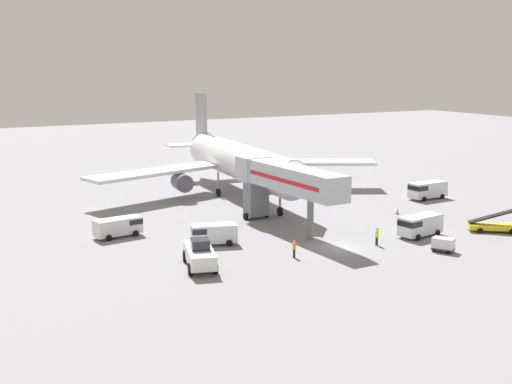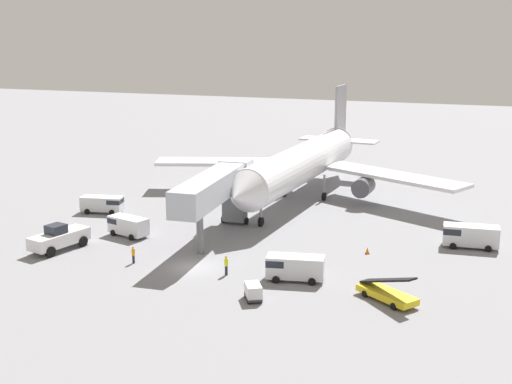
{
  "view_description": "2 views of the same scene",
  "coord_description": "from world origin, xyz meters",
  "px_view_note": "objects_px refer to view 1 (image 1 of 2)",
  "views": [
    {
      "loc": [
        -37.99,
        -53.33,
        18.26
      ],
      "look_at": [
        1.48,
        21.02,
        2.03
      ],
      "focal_mm": 46.89,
      "sensor_mm": 36.0,
      "label": 1
    },
    {
      "loc": [
        26.2,
        -58.72,
        22.8
      ],
      "look_at": [
        0.83,
        16.47,
        3.72
      ],
      "focal_mm": 49.74,
      "sensor_mm": 36.0,
      "label": 2
    }
  ],
  "objects_px": {
    "service_van_near_left": "(213,233)",
    "airplane_at_gate": "(238,161)",
    "service_van_far_left": "(419,225)",
    "safety_cone_alpha": "(397,211)",
    "service_van_outer_left": "(427,189)",
    "belt_loader_truck": "(494,225)",
    "ground_crew_worker_foreground": "(294,249)",
    "ground_crew_worker_midground": "(377,236)",
    "baggage_cart_mid_center": "(443,244)",
    "pushback_tug": "(200,254)",
    "jet_bridge": "(283,180)",
    "service_van_mid_right": "(119,226)"
  },
  "relations": [
    {
      "from": "jet_bridge",
      "to": "ground_crew_worker_foreground",
      "type": "distance_m",
      "value": 12.29
    },
    {
      "from": "jet_bridge",
      "to": "baggage_cart_mid_center",
      "type": "height_order",
      "value": "jet_bridge"
    },
    {
      "from": "safety_cone_alpha",
      "to": "belt_loader_truck",
      "type": "bearing_deg",
      "value": -72.62
    },
    {
      "from": "jet_bridge",
      "to": "service_van_mid_right",
      "type": "xyz_separation_m",
      "value": [
        -17.17,
        5.21,
        -4.4
      ]
    },
    {
      "from": "baggage_cart_mid_center",
      "to": "service_van_mid_right",
      "type": "bearing_deg",
      "value": 142.02
    },
    {
      "from": "airplane_at_gate",
      "to": "service_van_near_left",
      "type": "height_order",
      "value": "airplane_at_gate"
    },
    {
      "from": "belt_loader_truck",
      "to": "pushback_tug",
      "type": "bearing_deg",
      "value": 174.86
    },
    {
      "from": "service_van_outer_left",
      "to": "baggage_cart_mid_center",
      "type": "xyz_separation_m",
      "value": [
        -16.56,
        -20.71,
        -0.56
      ]
    },
    {
      "from": "airplane_at_gate",
      "to": "service_van_outer_left",
      "type": "height_order",
      "value": "airplane_at_gate"
    },
    {
      "from": "ground_crew_worker_foreground",
      "to": "service_van_far_left",
      "type": "bearing_deg",
      "value": 1.85
    },
    {
      "from": "pushback_tug",
      "to": "service_van_far_left",
      "type": "distance_m",
      "value": 25.19
    },
    {
      "from": "pushback_tug",
      "to": "baggage_cart_mid_center",
      "type": "height_order",
      "value": "pushback_tug"
    },
    {
      "from": "pushback_tug",
      "to": "service_van_outer_left",
      "type": "relative_size",
      "value": 1.2
    },
    {
      "from": "jet_bridge",
      "to": "service_van_near_left",
      "type": "bearing_deg",
      "value": -165.91
    },
    {
      "from": "belt_loader_truck",
      "to": "service_van_near_left",
      "type": "relative_size",
      "value": 1.13
    },
    {
      "from": "service_van_outer_left",
      "to": "safety_cone_alpha",
      "type": "relative_size",
      "value": 8.27
    },
    {
      "from": "airplane_at_gate",
      "to": "baggage_cart_mid_center",
      "type": "height_order",
      "value": "airplane_at_gate"
    },
    {
      "from": "service_van_near_left",
      "to": "airplane_at_gate",
      "type": "bearing_deg",
      "value": 57.71
    },
    {
      "from": "airplane_at_gate",
      "to": "service_van_near_left",
      "type": "xyz_separation_m",
      "value": [
        -13.89,
        -21.99,
        -3.67
      ]
    },
    {
      "from": "belt_loader_truck",
      "to": "ground_crew_worker_midground",
      "type": "height_order",
      "value": "belt_loader_truck"
    },
    {
      "from": "ground_crew_worker_foreground",
      "to": "ground_crew_worker_midground",
      "type": "distance_m",
      "value": 9.71
    },
    {
      "from": "service_van_outer_left",
      "to": "service_van_near_left",
      "type": "height_order",
      "value": "service_van_outer_left"
    },
    {
      "from": "baggage_cart_mid_center",
      "to": "airplane_at_gate",
      "type": "bearing_deg",
      "value": 98.28
    },
    {
      "from": "airplane_at_gate",
      "to": "belt_loader_truck",
      "type": "xyz_separation_m",
      "value": [
        15.79,
        -31.65,
        -4.15
      ]
    },
    {
      "from": "ground_crew_worker_foreground",
      "to": "service_van_near_left",
      "type": "bearing_deg",
      "value": 122.06
    },
    {
      "from": "baggage_cart_mid_center",
      "to": "ground_crew_worker_foreground",
      "type": "relative_size",
      "value": 1.41
    },
    {
      "from": "service_van_far_left",
      "to": "safety_cone_alpha",
      "type": "relative_size",
      "value": 7.89
    },
    {
      "from": "pushback_tug",
      "to": "service_van_outer_left",
      "type": "bearing_deg",
      "value": 19.72
    },
    {
      "from": "service_van_far_left",
      "to": "service_van_outer_left",
      "type": "height_order",
      "value": "service_van_outer_left"
    },
    {
      "from": "service_van_near_left",
      "to": "jet_bridge",
      "type": "bearing_deg",
      "value": 14.09
    },
    {
      "from": "pushback_tug",
      "to": "belt_loader_truck",
      "type": "bearing_deg",
      "value": -5.14
    },
    {
      "from": "service_van_mid_right",
      "to": "baggage_cart_mid_center",
      "type": "distance_m",
      "value": 33.62
    },
    {
      "from": "service_van_near_left",
      "to": "baggage_cart_mid_center",
      "type": "bearing_deg",
      "value": -34.49
    },
    {
      "from": "airplane_at_gate",
      "to": "baggage_cart_mid_center",
      "type": "relative_size",
      "value": 18.11
    },
    {
      "from": "belt_loader_truck",
      "to": "service_van_outer_left",
      "type": "relative_size",
      "value": 0.98
    },
    {
      "from": "service_van_mid_right",
      "to": "ground_crew_worker_foreground",
      "type": "distance_m",
      "value": 19.93
    },
    {
      "from": "airplane_at_gate",
      "to": "ground_crew_worker_midground",
      "type": "xyz_separation_m",
      "value": [
        0.78,
        -30.1,
        -3.9
      ]
    },
    {
      "from": "airplane_at_gate",
      "to": "safety_cone_alpha",
      "type": "relative_size",
      "value": 62.54
    },
    {
      "from": "ground_crew_worker_foreground",
      "to": "airplane_at_gate",
      "type": "bearing_deg",
      "value": 73.36
    },
    {
      "from": "service_van_mid_right",
      "to": "service_van_far_left",
      "type": "bearing_deg",
      "value": -27.88
    },
    {
      "from": "service_van_outer_left",
      "to": "safety_cone_alpha",
      "type": "bearing_deg",
      "value": -150.51
    },
    {
      "from": "airplane_at_gate",
      "to": "service_van_mid_right",
      "type": "distance_m",
      "value": 26.03
    },
    {
      "from": "pushback_tug",
      "to": "ground_crew_worker_midground",
      "type": "relative_size",
      "value": 3.7
    },
    {
      "from": "airplane_at_gate",
      "to": "ground_crew_worker_midground",
      "type": "distance_m",
      "value": 30.36
    },
    {
      "from": "baggage_cart_mid_center",
      "to": "ground_crew_worker_midground",
      "type": "bearing_deg",
      "value": 131.21
    },
    {
      "from": "service_van_near_left",
      "to": "service_van_mid_right",
      "type": "bearing_deg",
      "value": 134.5
    },
    {
      "from": "service_van_outer_left",
      "to": "service_van_mid_right",
      "type": "xyz_separation_m",
      "value": [
        -43.06,
        -0.03,
        -0.17
      ]
    },
    {
      "from": "service_van_mid_right",
      "to": "ground_crew_worker_midground",
      "type": "distance_m",
      "value": 27.2
    },
    {
      "from": "safety_cone_alpha",
      "to": "service_van_mid_right",
      "type": "bearing_deg",
      "value": 170.83
    },
    {
      "from": "service_van_near_left",
      "to": "ground_crew_worker_midground",
      "type": "xyz_separation_m",
      "value": [
        14.67,
        -8.11,
        -0.23
      ]
    }
  ]
}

